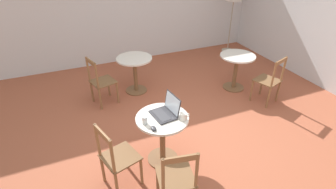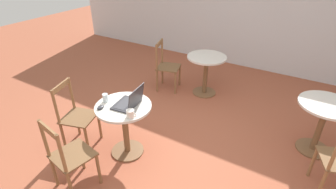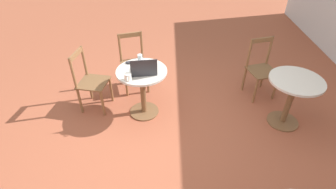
# 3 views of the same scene
# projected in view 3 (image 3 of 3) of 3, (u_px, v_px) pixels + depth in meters

# --- Properties ---
(ground_plane) EXTENTS (16.00, 16.00, 0.00)m
(ground_plane) POSITION_uv_depth(u_px,v_px,m) (168.00, 140.00, 3.42)
(ground_plane) COLOR #9E5138
(cafe_table_near) EXTENTS (0.68, 0.68, 0.72)m
(cafe_table_near) POSITION_uv_depth(u_px,v_px,m) (142.00, 83.00, 3.56)
(cafe_table_near) COLOR brown
(cafe_table_near) RESTS_ON ground_plane
(cafe_table_far) EXTENTS (0.68, 0.68, 0.72)m
(cafe_table_far) POSITION_uv_depth(u_px,v_px,m) (293.00, 92.00, 3.39)
(cafe_table_far) COLOR brown
(cafe_table_far) RESTS_ON ground_plane
(chair_near_left) EXTENTS (0.49, 0.49, 0.90)m
(chair_near_left) POSITION_uv_depth(u_px,v_px,m) (134.00, 63.00, 4.13)
(chair_near_left) COLOR brown
(chair_near_left) RESTS_ON ground_plane
(chair_near_front) EXTENTS (0.46, 0.46, 0.90)m
(chair_near_front) POSITION_uv_depth(u_px,v_px,m) (90.00, 82.00, 3.72)
(chair_near_front) COLOR brown
(chair_near_front) RESTS_ON ground_plane
(chair_far_left) EXTENTS (0.49, 0.49, 0.90)m
(chair_far_left) POSITION_uv_depth(u_px,v_px,m) (261.00, 69.00, 3.99)
(chair_far_left) COLOR brown
(chair_far_left) RESTS_ON ground_plane
(laptop) EXTENTS (0.33, 0.37, 0.26)m
(laptop) POSITION_uv_depth(u_px,v_px,m) (144.00, 70.00, 3.36)
(laptop) COLOR #2D2D33
(laptop) RESTS_ON cafe_table_near
(mouse) EXTENTS (0.06, 0.10, 0.03)m
(mouse) POSITION_uv_depth(u_px,v_px,m) (129.00, 62.00, 3.58)
(mouse) COLOR #2D2D33
(mouse) RESTS_ON cafe_table_near
(mug) EXTENTS (0.13, 0.09, 0.09)m
(mug) POSITION_uv_depth(u_px,v_px,m) (128.00, 77.00, 3.23)
(mug) COLOR silver
(mug) RESTS_ON cafe_table_near
(drinking_glass) EXTENTS (0.07, 0.07, 0.10)m
(drinking_glass) POSITION_uv_depth(u_px,v_px,m) (140.00, 58.00, 3.61)
(drinking_glass) COLOR silver
(drinking_glass) RESTS_ON cafe_table_near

